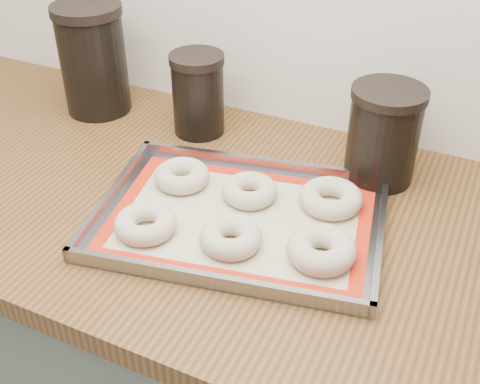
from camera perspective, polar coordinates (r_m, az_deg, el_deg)
The scene contains 13 objects.
cabinet at distance 1.38m, azimuth -3.67°, elevation -16.20°, with size 3.00×0.65×0.86m, color slate.
countertop at distance 1.07m, azimuth -4.57°, elevation -0.98°, with size 3.06×0.68×0.04m, color brown.
baking_tray at distance 0.98m, azimuth -0.00°, elevation -2.52°, with size 0.51×0.41×0.03m.
baking_mat at distance 0.99m, azimuth 0.00°, elevation -2.62°, with size 0.47×0.36×0.00m.
bagel_front_left at distance 0.96m, azimuth -8.94°, elevation -2.97°, with size 0.10×0.10×0.03m, color beige.
bagel_front_mid at distance 0.92m, azimuth -0.87°, elevation -4.30°, with size 0.10×0.10×0.03m, color beige.
bagel_front_right at distance 0.91m, azimuth 7.73°, elevation -5.43°, with size 0.10×0.10×0.04m, color beige.
bagel_back_left at distance 1.07m, azimuth -5.52°, elevation 1.54°, with size 0.10×0.10×0.03m, color beige.
bagel_back_mid at distance 1.02m, azimuth 0.92°, elevation 0.14°, with size 0.09×0.09×0.03m, color beige.
bagel_back_right at distance 1.02m, azimuth 8.61°, elevation -0.58°, with size 0.11×0.11×0.03m, color beige.
canister_left at distance 1.32m, azimuth -13.76°, elevation 12.14°, with size 0.14×0.14×0.23m.
canister_mid at distance 1.21m, azimuth -4.00°, elevation 9.26°, with size 0.11×0.11×0.16m.
canister_right at distance 1.08m, azimuth 13.44°, elevation 5.32°, with size 0.13×0.13×0.17m.
Camera 1 is at (0.45, 0.93, 1.51)m, focal length 45.00 mm.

